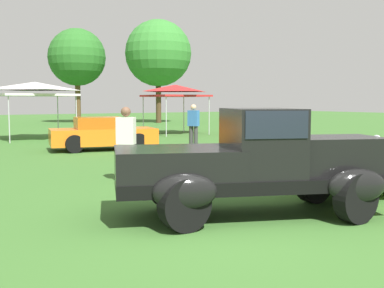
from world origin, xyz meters
name	(u,v)px	position (x,y,z in m)	size (l,w,h in m)	color
ground_plane	(237,226)	(0.00, 0.00, 0.00)	(120.00, 120.00, 0.00)	#386628
feature_pickup_truck	(256,161)	(0.66, 0.38, 0.87)	(4.55, 2.99, 1.70)	black
show_car_orange	(102,134)	(2.31, 11.19, 0.60)	(4.10, 2.44, 1.22)	orange
spectator_near_truck	(126,142)	(0.17, 4.27, 0.91)	(0.46, 0.44, 1.69)	#7F7056
spectator_between_cars	(193,125)	(5.48, 9.87, 0.91)	(0.41, 0.47, 1.69)	#383838
canopy_tent_center_field	(35,88)	(1.41, 17.40, 2.42)	(3.29, 3.29, 2.71)	#B7B7BC
canopy_tent_right_field	(176,90)	(8.84, 17.03, 2.42)	(2.95, 2.95, 2.71)	#B7B7BC
treeline_mid_left	(77,57)	(8.61, 32.81, 5.39)	(4.70, 4.70, 7.77)	brown
treeline_center	(158,53)	(14.33, 29.34, 5.74)	(5.47, 5.47, 8.49)	#47331E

